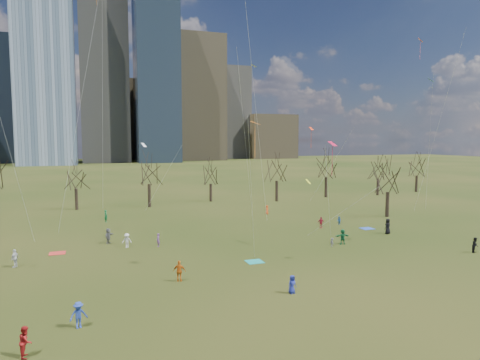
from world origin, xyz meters
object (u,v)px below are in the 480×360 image
object	(u,v)px
blanket_navy	(367,228)
person_0	(292,284)
blanket_crimson	(57,253)
person_4	(179,271)
blanket_teal	(255,262)
person_2	(26,341)

from	to	relation	value
blanket_navy	person_0	bearing A→B (deg)	-137.59
blanket_navy	blanket_crimson	world-z (taller)	same
blanket_navy	blanket_crimson	bearing A→B (deg)	179.68
person_4	blanket_crimson	bearing A→B (deg)	-27.52
blanket_teal	person_0	world-z (taller)	person_0
blanket_teal	blanket_navy	bearing A→B (deg)	25.68
blanket_navy	person_2	world-z (taller)	person_2
blanket_navy	blanket_crimson	distance (m)	37.93
blanket_crimson	person_4	world-z (taller)	person_4
blanket_teal	blanket_navy	world-z (taller)	same
blanket_teal	blanket_crimson	world-z (taller)	same
blanket_teal	person_0	size ratio (longest dim) A/B	1.12
blanket_teal	person_4	size ratio (longest dim) A/B	0.90
person_0	person_2	distance (m)	18.30
person_0	person_2	world-z (taller)	person_2
person_4	person_2	bearing A→B (deg)	66.94
blanket_navy	person_0	distance (m)	27.32
blanket_teal	person_2	world-z (taller)	person_2
blanket_crimson	person_4	distance (m)	16.55
blanket_navy	person_2	bearing A→B (deg)	-149.66
blanket_teal	blanket_crimson	bearing A→B (deg)	151.88
person_0	person_4	distance (m)	9.43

